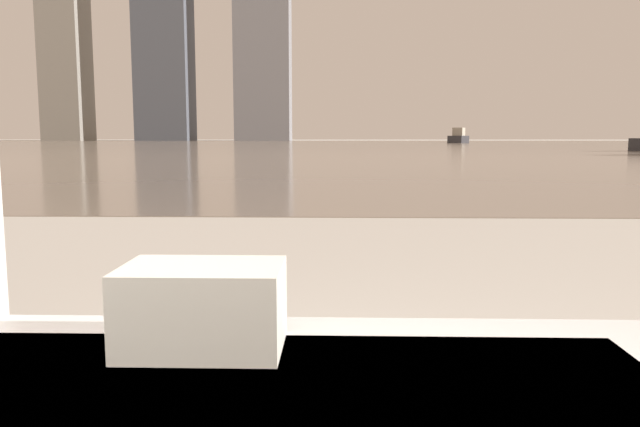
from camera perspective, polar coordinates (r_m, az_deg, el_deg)
name	(u,v)px	position (r m, az deg, el deg)	size (l,w,h in m)	color
towel_stack	(203,307)	(1.21, -10.66, -8.41)	(0.30, 0.21, 0.16)	silver
harbor_water	(336,145)	(62.25, 1.46, 6.26)	(180.00, 110.00, 0.01)	gray
harbor_boat_2	(459,137)	(85.56, 12.56, 6.80)	(3.72, 5.62, 2.00)	#2D2D33
skyline_tower_1	(164,44)	(123.79, -14.08, 14.81)	(9.76, 8.38, 35.88)	#4C515B
skyline_tower_2	(263,34)	(120.51, -5.25, 15.99)	(10.18, 7.23, 39.12)	slate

